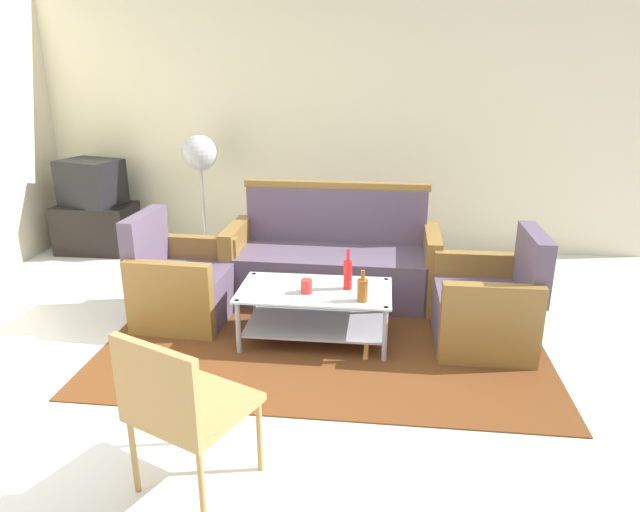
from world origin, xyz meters
The scene contains 14 objects.
ground_plane centered at (0.00, 0.00, 0.00)m, with size 14.00×14.00×0.00m, color white.
wall_back centered at (0.00, 3.06, 1.40)m, with size 6.52×0.12×2.80m.
rug centered at (0.10, 0.86, 0.01)m, with size 3.17×2.25×0.01m, color brown.
couch centered at (0.07, 1.58, 0.32)m, with size 1.81×0.77×0.96m.
armchair_left centered at (-1.07, 0.98, 0.29)m, with size 0.73×0.79×0.85m.
armchair_right centered at (1.27, 0.81, 0.29)m, with size 0.70×0.76×0.85m.
coffee_table centered at (0.03, 0.71, 0.27)m, with size 1.10×0.60×0.40m.
bottle_red centered at (0.26, 0.75, 0.52)m, with size 0.06×0.06×0.30m.
bottle_brown centered at (0.37, 0.54, 0.49)m, with size 0.07×0.07×0.22m.
cup centered at (-0.02, 0.64, 0.46)m, with size 0.08×0.08×0.10m, color red.
tv_stand centered at (-2.59, 2.55, 0.26)m, with size 0.80×0.50×0.52m, color black.
television centered at (-2.59, 2.55, 0.76)m, with size 0.70×0.60×0.48m.
pedestal_fan centered at (-1.40, 2.60, 1.01)m, with size 0.36×0.36×1.27m.
wicker_chair centered at (-0.39, -0.90, 0.49)m, with size 0.63×0.63×0.84m.
Camera 1 is at (0.49, -3.00, 1.94)m, focal length 31.48 mm.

